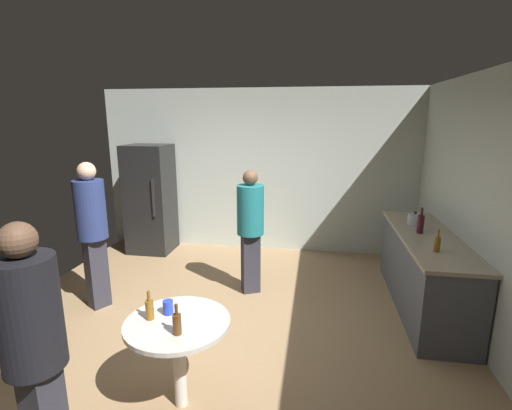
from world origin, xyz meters
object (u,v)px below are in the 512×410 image
Objects in this scene: person_in_teal_shirt at (250,223)px; wine_bottle_on_counter at (421,223)px; beer_bottle_on_counter at (437,244)px; person_in_black_shirt at (33,341)px; beer_bottle_brown at (177,323)px; plastic_cup_blue at (168,307)px; foreground_table at (178,333)px; beer_bottle_amber at (150,309)px; kettle at (415,219)px; refrigerator at (150,199)px; person_in_navy_shirt at (92,224)px.

wine_bottle_on_counter is at bearing 64.84° from person_in_teal_shirt.
beer_bottle_on_counter is 3.54m from person_in_black_shirt.
wine_bottle_on_counter is 0.19× the size of person_in_teal_shirt.
beer_bottle_on_counter is 0.14× the size of person_in_black_shirt.
plastic_cup_blue is at bearing 124.00° from beer_bottle_brown.
foreground_table is 0.28m from beer_bottle_amber.
person_in_teal_shirt is (-2.06, -0.37, -0.04)m from kettle.
wine_bottle_on_counter is 0.39× the size of foreground_table.
wine_bottle_on_counter reaches higher than beer_bottle_brown.
beer_bottle_amber is at bearing -6.49° from person_in_black_shirt.
beer_bottle_brown is 0.14× the size of person_in_teal_shirt.
beer_bottle_on_counter is (-0.02, -0.99, 0.01)m from kettle.
plastic_cup_blue is 0.07× the size of person_in_teal_shirt.
refrigerator is 4.17m from wine_bottle_on_counter.
foreground_table is at bearing -10.74° from person_in_navy_shirt.
beer_bottle_on_counter reaches higher than foreground_table.
beer_bottle_amber is (1.53, -3.34, -0.08)m from refrigerator.
beer_bottle_brown is (-2.16, -1.59, -0.17)m from beer_bottle_on_counter.
person_in_black_shirt is (1.19, -4.09, 0.09)m from refrigerator.
beer_bottle_brown is (1.81, -3.50, -0.08)m from refrigerator.
beer_bottle_brown is (0.28, -0.16, 0.00)m from beer_bottle_amber.
beer_bottle_on_counter is at bearing 29.78° from plastic_cup_blue.
beer_bottle_brown is at bearing -56.00° from plastic_cup_blue.
kettle is at bearing 85.58° from wine_bottle_on_counter.
plastic_cup_blue is 1.94m from person_in_navy_shirt.
beer_bottle_on_counter reaches higher than beer_bottle_brown.
person_in_navy_shirt is 1.87m from person_in_teal_shirt.
beer_bottle_brown reaches higher than foreground_table.
kettle reaches higher than beer_bottle_brown.
wine_bottle_on_counter reaches higher than beer_bottle_amber.
refrigerator is 3.67m from beer_bottle_amber.
person_in_teal_shirt reaches higher than beer_bottle_on_counter.
plastic_cup_blue is at bearing 139.85° from foreground_table.
refrigerator is 16.36× the size of plastic_cup_blue.
beer_bottle_brown is 2.09× the size of plastic_cup_blue.
kettle is at bearing 74.80° from person_in_teal_shirt.
person_in_teal_shirt is at bearing 3.01° from person_in_black_shirt.
kettle reaches higher than plastic_cup_blue.
beer_bottle_brown is at bearing -12.80° from person_in_navy_shirt.
foreground_table is at bearing 1.69° from beer_bottle_amber.
person_in_teal_shirt reaches higher than plastic_cup_blue.
wine_bottle_on_counter is 0.63m from beer_bottle_on_counter.
plastic_cup_blue is 1.99m from person_in_teal_shirt.
wine_bottle_on_counter is 3.96m from person_in_black_shirt.
plastic_cup_blue is at bearing -10.84° from person_in_navy_shirt.
person_in_black_shirt is at bearing -40.21° from person_in_teal_shirt.
person_in_teal_shirt is at bearing 84.59° from foreground_table.
beer_bottle_on_counter is 2.70m from plastic_cup_blue.
person_in_navy_shirt is at bearing -84.25° from refrigerator.
plastic_cup_blue is (0.11, 0.10, -0.03)m from beer_bottle_amber.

